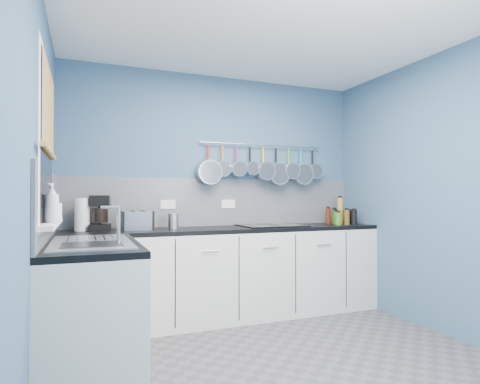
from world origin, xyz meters
TOP-DOWN VIEW (x-y plane):
  - floor at (0.00, 0.00)m, footprint 3.20×3.00m
  - ceiling at (0.00, 0.00)m, footprint 3.20×3.00m
  - wall_back at (0.00, 1.51)m, footprint 3.20×0.02m
  - wall_front at (0.00, -1.51)m, footprint 3.20×0.02m
  - wall_left at (-1.61, 0.00)m, footprint 0.02×3.00m
  - wall_right at (1.61, 0.00)m, footprint 0.02×3.00m
  - backsplash_back at (0.00, 1.49)m, footprint 3.20×0.02m
  - backsplash_left at (-1.59, 0.60)m, footprint 0.02×1.80m
  - cabinet_run_back at (0.00, 1.20)m, footprint 3.20×0.60m
  - worktop_back at (0.00, 1.20)m, footprint 3.20×0.60m
  - cabinet_run_left at (-1.30, 0.30)m, footprint 0.60×1.20m
  - worktop_left at (-1.30, 0.30)m, footprint 0.60×1.20m
  - window_frame at (-1.58, 0.30)m, footprint 0.01×1.00m
  - window_glass at (-1.57, 0.30)m, footprint 0.01×0.90m
  - bamboo_blind at (-1.56, 0.30)m, footprint 0.01×0.90m
  - window_sill at (-1.55, 0.30)m, footprint 0.10×0.98m
  - sink_unit at (-1.30, 0.30)m, footprint 0.50×0.95m
  - mixer_tap at (-1.14, 0.12)m, footprint 0.12×0.08m
  - socket_left at (-0.55, 1.48)m, footprint 0.15×0.01m
  - socket_right at (0.10, 1.48)m, footprint 0.15×0.01m
  - pot_rail at (0.50, 1.45)m, footprint 1.45×0.02m
  - soap_bottle_a at (-1.53, 0.11)m, footprint 0.12×0.12m
  - soap_bottle_b at (-1.53, 0.24)m, footprint 0.10×0.10m
  - paper_towel at (-1.36, 1.30)m, footprint 0.16×0.16m
  - coffee_maker at (-1.21, 1.28)m, footprint 0.21×0.22m
  - toaster at (-0.88, 1.22)m, footprint 0.29×0.20m
  - canister at (-0.55, 1.22)m, footprint 0.11×0.11m
  - hob at (0.49, 1.24)m, footprint 0.65×0.57m
  - pan_0 at (-0.13, 1.44)m, footprint 0.26×0.12m
  - pan_1 at (0.02, 1.44)m, footprint 0.17×0.07m
  - pan_2 at (0.18, 1.44)m, footprint 0.17×0.12m
  - pan_3 at (0.34, 1.44)m, footprint 0.15×0.12m
  - pan_4 at (0.50, 1.44)m, footprint 0.20×0.13m
  - pan_5 at (0.66, 1.44)m, footprint 0.25×0.12m
  - pan_6 at (0.82, 1.44)m, footprint 0.19×0.13m
  - pan_7 at (0.98, 1.44)m, footprint 0.25×0.11m
  - pan_8 at (1.14, 1.44)m, footprint 0.18×0.10m
  - condiment_0 at (1.45, 1.30)m, footprint 0.07×0.07m
  - condiment_1 at (1.36, 1.34)m, footprint 0.07×0.07m
  - condiment_2 at (1.26, 1.31)m, footprint 0.05×0.05m
  - condiment_3 at (1.47, 1.20)m, footprint 0.06×0.06m
  - condiment_4 at (1.35, 1.21)m, footprint 0.06×0.06m
  - condiment_5 at (1.29, 1.21)m, footprint 0.07×0.07m
  - condiment_6 at (1.46, 1.11)m, footprint 0.07×0.07m
  - condiment_7 at (1.38, 1.13)m, footprint 0.07×0.07m
  - condiment_8 at (1.25, 1.11)m, footprint 0.07×0.07m

SIDE VIEW (x-z plane):
  - floor at x=0.00m, z-range -0.02..0.00m
  - cabinet_run_back at x=0.00m, z-range 0.00..0.86m
  - cabinet_run_left at x=-1.30m, z-range 0.00..0.86m
  - worktop_back at x=0.00m, z-range 0.86..0.90m
  - worktop_left at x=-1.30m, z-range 0.86..0.90m
  - sink_unit at x=-1.30m, z-range 0.90..0.91m
  - hob at x=0.49m, z-range 0.90..0.91m
  - condiment_0 at x=1.45m, z-range 0.90..1.03m
  - condiment_8 at x=1.25m, z-range 0.90..1.04m
  - canister at x=-0.55m, z-range 0.90..1.05m
  - condiment_5 at x=1.29m, z-range 0.90..1.05m
  - condiment_3 at x=1.47m, z-range 0.90..1.05m
  - condiment_6 at x=1.46m, z-range 0.90..1.06m
  - condiment_7 at x=1.38m, z-range 0.90..1.06m
  - condiment_1 at x=1.36m, z-range 0.90..1.06m
  - toaster at x=-0.88m, z-range 0.90..1.07m
  - condiment_2 at x=1.26m, z-range 0.90..1.08m
  - mixer_tap at x=-1.14m, z-range 0.90..1.16m
  - window_sill at x=-1.55m, z-range 1.02..1.05m
  - condiment_4 at x=1.35m, z-range 0.90..1.20m
  - paper_towel at x=-1.36m, z-range 0.90..1.20m
  - coffee_maker at x=-1.21m, z-range 0.90..1.22m
  - socket_left at x=-0.55m, z-range 1.09..1.18m
  - socket_right at x=0.10m, z-range 1.09..1.18m
  - soap_bottle_b at x=-1.53m, z-range 1.05..1.22m
  - backsplash_back at x=0.00m, z-range 0.90..1.40m
  - backsplash_left at x=-1.59m, z-range 0.90..1.40m
  - soap_bottle_a at x=-1.53m, z-range 1.05..1.29m
  - wall_back at x=0.00m, z-range 0.00..2.50m
  - wall_front at x=0.00m, z-range 0.00..2.50m
  - wall_left at x=-1.61m, z-range 0.00..2.50m
  - wall_right at x=1.61m, z-range 0.00..2.50m
  - window_glass at x=-1.57m, z-range 1.05..2.05m
  - window_frame at x=-1.58m, z-range 1.00..2.10m
  - pan_0 at x=-0.13m, z-range 1.33..1.78m
  - pan_5 at x=0.66m, z-range 1.34..1.78m
  - pan_7 at x=0.98m, z-range 1.34..1.78m
  - pan_4 at x=0.50m, z-range 1.39..1.78m
  - pan_6 at x=0.82m, z-range 1.40..1.78m
  - pan_8 at x=1.14m, z-range 1.41..1.78m
  - pan_1 at x=0.02m, z-range 1.42..1.78m
  - pan_2 at x=0.18m, z-range 1.42..1.78m
  - pan_3 at x=0.34m, z-range 1.44..1.78m
  - bamboo_blind at x=-1.56m, z-range 1.50..2.05m
  - pot_rail at x=0.50m, z-range 1.77..1.79m
  - ceiling at x=0.00m, z-range 2.50..2.52m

